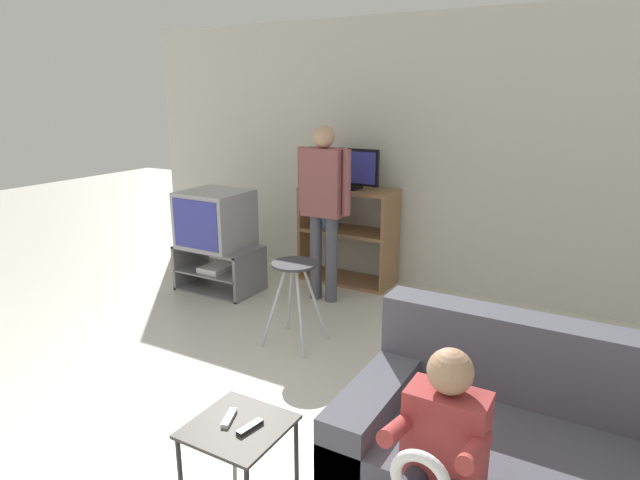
% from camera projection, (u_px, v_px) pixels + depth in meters
% --- Properties ---
extents(wall_back, '(6.40, 0.06, 2.60)m').
position_uv_depth(wall_back, '(413.00, 155.00, 5.19)').
color(wall_back, beige).
rests_on(wall_back, ground_plane).
extents(tv_stand, '(0.79, 0.50, 0.44)m').
position_uv_depth(tv_stand, '(219.00, 268.00, 5.27)').
color(tv_stand, slate).
rests_on(tv_stand, ground_plane).
extents(television_main, '(0.60, 0.57, 0.54)m').
position_uv_depth(television_main, '(215.00, 219.00, 5.16)').
color(television_main, '#9E9EA3').
rests_on(television_main, tv_stand).
extents(media_shelf, '(0.96, 0.43, 0.97)m').
position_uv_depth(media_shelf, '(348.00, 234.00, 5.43)').
color(media_shelf, '#8E6642').
rests_on(media_shelf, ground_plane).
extents(television_flat, '(0.62, 0.20, 0.40)m').
position_uv_depth(television_flat, '(349.00, 170.00, 5.22)').
color(television_flat, black).
rests_on(television_flat, media_shelf).
extents(folding_stool, '(0.40, 0.39, 0.66)m').
position_uv_depth(folding_stool, '(294.00, 278.00, 4.04)').
color(folding_stool, '#B7B7BC').
rests_on(folding_stool, ground_plane).
extents(snack_table, '(0.45, 0.45, 0.37)m').
position_uv_depth(snack_table, '(238.00, 433.00, 2.54)').
color(snack_table, '#38332D').
rests_on(snack_table, ground_plane).
extents(remote_control_black, '(0.06, 0.15, 0.02)m').
position_uv_depth(remote_control_black, '(250.00, 427.00, 2.49)').
color(remote_control_black, '#232328').
rests_on(remote_control_black, snack_table).
extents(remote_control_white, '(0.08, 0.15, 0.02)m').
position_uv_depth(remote_control_white, '(229.00, 418.00, 2.57)').
color(remote_control_white, silver).
rests_on(remote_control_white, snack_table).
extents(couch, '(1.64, 0.91, 0.88)m').
position_uv_depth(couch, '(534.00, 471.00, 2.32)').
color(couch, '#4C4C56').
rests_on(couch, ground_plane).
extents(person_standing_adult, '(0.53, 0.20, 1.62)m').
position_uv_depth(person_standing_adult, '(324.00, 197.00, 4.80)').
color(person_standing_adult, '#4C4C56').
rests_on(person_standing_adult, ground_plane).
extents(person_seated_child, '(0.33, 0.43, 1.00)m').
position_uv_depth(person_seated_child, '(438.00, 460.00, 1.94)').
color(person_seated_child, '#2D2D38').
rests_on(person_seated_child, ground_plane).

